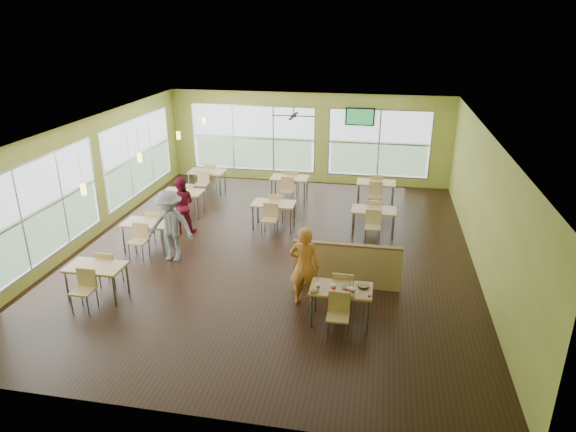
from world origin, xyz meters
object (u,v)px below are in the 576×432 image
(man_plaid, at_px, (305,266))
(food_basket, at_px, (363,286))
(half_wall_divider, at_px, (347,265))
(main_table, at_px, (341,293))

(man_plaid, relative_size, food_basket, 7.45)
(half_wall_divider, xyz_separation_m, man_plaid, (-0.80, -0.92, 0.36))
(main_table, xyz_separation_m, man_plaid, (-0.80, 0.53, 0.25))
(half_wall_divider, distance_m, man_plaid, 1.27)
(man_plaid, distance_m, food_basket, 1.30)
(main_table, relative_size, food_basket, 6.44)
(main_table, distance_m, man_plaid, 0.99)
(main_table, bearing_deg, man_plaid, 146.57)
(main_table, distance_m, food_basket, 0.46)
(main_table, distance_m, half_wall_divider, 1.45)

